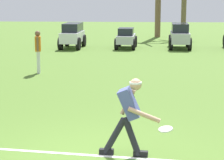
# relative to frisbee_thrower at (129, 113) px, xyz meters

# --- Properties ---
(field_line_paint) EXTENTS (25.12, 3.11, 0.01)m
(field_line_paint) POSITION_rel_frisbee_thrower_xyz_m (-0.61, -0.04, -0.79)
(field_line_paint) COLOR white
(field_line_paint) RESTS_ON ground_plane
(frisbee_thrower) EXTENTS (1.09, 0.54, 1.41)m
(frisbee_thrower) POSITION_rel_frisbee_thrower_xyz_m (0.00, 0.00, 0.00)
(frisbee_thrower) COLOR #23232D
(frisbee_thrower) RESTS_ON ground_plane
(frisbee_in_flight) EXTENTS (0.34, 0.34, 0.07)m
(frisbee_in_flight) POSITION_rel_frisbee_thrower_xyz_m (0.63, -0.27, -0.20)
(frisbee_in_flight) COLOR white
(teammate_midfield) EXTENTS (0.25, 0.50, 1.56)m
(teammate_midfield) POSITION_rel_frisbee_thrower_xyz_m (-3.55, 8.20, 0.14)
(teammate_midfield) COLOR silver
(teammate_midfield) RESTS_ON ground_plane
(parked_car_slot_a) EXTENTS (1.24, 2.44, 1.34)m
(parked_car_slot_a) POSITION_rel_frisbee_thrower_xyz_m (-3.51, 16.05, -0.07)
(parked_car_slot_a) COLOR silver
(parked_car_slot_a) RESTS_ON ground_plane
(parked_car_slot_b) EXTENTS (1.18, 2.24, 1.10)m
(parked_car_slot_b) POSITION_rel_frisbee_thrower_xyz_m (-0.60, 16.11, -0.23)
(parked_car_slot_b) COLOR #B7BABF
(parked_car_slot_b) RESTS_ON ground_plane
(parked_car_slot_c) EXTENTS (1.23, 2.44, 1.34)m
(parked_car_slot_c) POSITION_rel_frisbee_thrower_xyz_m (2.29, 16.25, -0.07)
(parked_car_slot_c) COLOR #B7BABF
(parked_car_slot_c) RESTS_ON ground_plane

